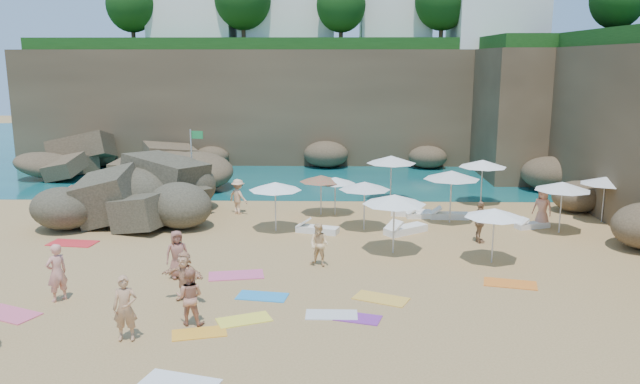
{
  "coord_description": "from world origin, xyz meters",
  "views": [
    {
      "loc": [
        2.59,
        -22.1,
        7.37
      ],
      "look_at": [
        2.0,
        3.0,
        2.0
      ],
      "focal_mm": 35.0,
      "sensor_mm": 36.0,
      "label": 1
    }
  ],
  "objects_px": {
    "parasol_2": "(483,164)",
    "person_stand_5": "(74,203)",
    "person_stand_6": "(57,273)",
    "parasol_0": "(335,180)",
    "rock_outcrop": "(143,218)",
    "lounger_0": "(411,213)",
    "person_stand_4": "(542,208)",
    "person_stand_3": "(480,222)",
    "person_stand_1": "(190,297)",
    "person_stand_2": "(238,196)",
    "parasol_1": "(391,160)",
    "flag_pole": "(194,154)"
  },
  "relations": [
    {
      "from": "parasol_2",
      "to": "person_stand_5",
      "type": "relative_size",
      "value": 1.47
    },
    {
      "from": "person_stand_6",
      "to": "parasol_2",
      "type": "bearing_deg",
      "value": 168.27
    },
    {
      "from": "parasol_0",
      "to": "rock_outcrop",
      "type": "bearing_deg",
      "value": -174.46
    },
    {
      "from": "lounger_0",
      "to": "person_stand_4",
      "type": "height_order",
      "value": "person_stand_4"
    },
    {
      "from": "lounger_0",
      "to": "person_stand_4",
      "type": "relative_size",
      "value": 1.07
    },
    {
      "from": "parasol_0",
      "to": "person_stand_3",
      "type": "distance_m",
      "value": 7.48
    },
    {
      "from": "parasol_0",
      "to": "person_stand_5",
      "type": "bearing_deg",
      "value": -173.88
    },
    {
      "from": "person_stand_3",
      "to": "person_stand_6",
      "type": "relative_size",
      "value": 0.94
    },
    {
      "from": "lounger_0",
      "to": "person_stand_1",
      "type": "relative_size",
      "value": 1.15
    },
    {
      "from": "person_stand_3",
      "to": "person_stand_6",
      "type": "xyz_separation_m",
      "value": [
        -14.51,
        -6.65,
        0.06
      ]
    },
    {
      "from": "person_stand_1",
      "to": "person_stand_5",
      "type": "relative_size",
      "value": 0.98
    },
    {
      "from": "person_stand_2",
      "to": "person_stand_5",
      "type": "bearing_deg",
      "value": 47.34
    },
    {
      "from": "parasol_1",
      "to": "lounger_0",
      "type": "xyz_separation_m",
      "value": [
        0.72,
        -3.02,
        -2.1
      ]
    },
    {
      "from": "lounger_0",
      "to": "person_stand_2",
      "type": "height_order",
      "value": "person_stand_2"
    },
    {
      "from": "parasol_0",
      "to": "parasol_2",
      "type": "xyz_separation_m",
      "value": [
        7.56,
        2.47,
        0.43
      ]
    },
    {
      "from": "person_stand_4",
      "to": "person_stand_3",
      "type": "bearing_deg",
      "value": -104.92
    },
    {
      "from": "person_stand_1",
      "to": "person_stand_4",
      "type": "height_order",
      "value": "person_stand_4"
    },
    {
      "from": "flag_pole",
      "to": "lounger_0",
      "type": "height_order",
      "value": "flag_pole"
    },
    {
      "from": "person_stand_2",
      "to": "person_stand_6",
      "type": "height_order",
      "value": "person_stand_6"
    },
    {
      "from": "flag_pole",
      "to": "person_stand_6",
      "type": "height_order",
      "value": "flag_pole"
    },
    {
      "from": "lounger_0",
      "to": "person_stand_1",
      "type": "bearing_deg",
      "value": -111.76
    },
    {
      "from": "person_stand_1",
      "to": "person_stand_4",
      "type": "relative_size",
      "value": 0.93
    },
    {
      "from": "flag_pole",
      "to": "person_stand_3",
      "type": "xyz_separation_m",
      "value": [
        13.57,
        -8.46,
        -1.49
      ]
    },
    {
      "from": "person_stand_3",
      "to": "person_stand_5",
      "type": "bearing_deg",
      "value": 78.94
    },
    {
      "from": "person_stand_1",
      "to": "person_stand_4",
      "type": "xyz_separation_m",
      "value": [
        13.35,
        10.81,
        0.06
      ]
    },
    {
      "from": "lounger_0",
      "to": "person_stand_3",
      "type": "bearing_deg",
      "value": -52.99
    },
    {
      "from": "parasol_0",
      "to": "person_stand_3",
      "type": "relative_size",
      "value": 1.14
    },
    {
      "from": "parasol_1",
      "to": "person_stand_3",
      "type": "height_order",
      "value": "parasol_1"
    },
    {
      "from": "flag_pole",
      "to": "person_stand_6",
      "type": "xyz_separation_m",
      "value": [
        -0.94,
        -15.11,
        -1.43
      ]
    },
    {
      "from": "lounger_0",
      "to": "person_stand_5",
      "type": "xyz_separation_m",
      "value": [
        -15.8,
        -1.18,
        0.69
      ]
    },
    {
      "from": "person_stand_2",
      "to": "parasol_2",
      "type": "bearing_deg",
      "value": -132.46
    },
    {
      "from": "parasol_1",
      "to": "lounger_0",
      "type": "bearing_deg",
      "value": -76.58
    },
    {
      "from": "lounger_0",
      "to": "parasol_0",
      "type": "bearing_deg",
      "value": -172.27
    },
    {
      "from": "rock_outcrop",
      "to": "flag_pole",
      "type": "bearing_deg",
      "value": 73.73
    },
    {
      "from": "person_stand_6",
      "to": "flag_pole",
      "type": "bearing_deg",
      "value": -145.41
    },
    {
      "from": "flag_pole",
      "to": "person_stand_3",
      "type": "bearing_deg",
      "value": -31.94
    },
    {
      "from": "lounger_0",
      "to": "person_stand_4",
      "type": "distance_m",
      "value": 5.96
    },
    {
      "from": "parasol_2",
      "to": "person_stand_2",
      "type": "height_order",
      "value": "parasol_2"
    },
    {
      "from": "parasol_2",
      "to": "person_stand_1",
      "type": "bearing_deg",
      "value": -127.37
    },
    {
      "from": "parasol_0",
      "to": "person_stand_4",
      "type": "xyz_separation_m",
      "value": [
        9.25,
        -1.99,
        -0.82
      ]
    },
    {
      "from": "person_stand_4",
      "to": "person_stand_5",
      "type": "xyz_separation_m",
      "value": [
        -21.41,
        0.68,
        -0.05
      ]
    },
    {
      "from": "rock_outcrop",
      "to": "person_stand_1",
      "type": "relative_size",
      "value": 4.43
    },
    {
      "from": "person_stand_2",
      "to": "person_stand_5",
      "type": "height_order",
      "value": "person_stand_2"
    },
    {
      "from": "rock_outcrop",
      "to": "lounger_0",
      "type": "xyz_separation_m",
      "value": [
        12.71,
        0.76,
        0.15
      ]
    },
    {
      "from": "person_stand_3",
      "to": "parasol_0",
      "type": "bearing_deg",
      "value": 51.66
    },
    {
      "from": "parasol_0",
      "to": "person_stand_1",
      "type": "height_order",
      "value": "parasol_0"
    },
    {
      "from": "person_stand_2",
      "to": "person_stand_6",
      "type": "relative_size",
      "value": 0.93
    },
    {
      "from": "parasol_2",
      "to": "person_stand_2",
      "type": "xyz_separation_m",
      "value": [
        -12.26,
        -2.36,
        -1.27
      ]
    },
    {
      "from": "parasol_0",
      "to": "person_stand_6",
      "type": "distance_m",
      "value": 14.1
    },
    {
      "from": "flag_pole",
      "to": "person_stand_5",
      "type": "distance_m",
      "value": 7.09
    }
  ]
}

